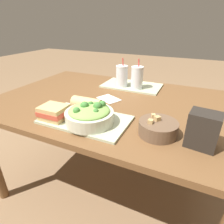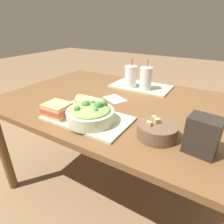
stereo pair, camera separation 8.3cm
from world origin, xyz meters
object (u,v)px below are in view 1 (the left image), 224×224
drink_cup_red (137,78)px  chip_bag (203,130)px  salad_bowl (89,114)px  napkin_folded (109,99)px  soup_bowl (158,128)px  drink_cup_dark (122,77)px  sandwich_near (54,112)px  baguette_near (87,104)px

drink_cup_red → chip_bag: 0.68m
salad_bowl → drink_cup_red: size_ratio=1.08×
chip_bag → napkin_folded: (-0.53, 0.29, -0.07)m
soup_bowl → drink_cup_dark: (-0.37, 0.51, 0.05)m
salad_bowl → sandwich_near: (-0.18, -0.03, -0.01)m
drink_cup_dark → chip_bag: 0.76m
baguette_near → napkin_folded: size_ratio=0.99×
drink_cup_dark → napkin_folded: 0.25m
chip_bag → napkin_folded: chip_bag is taller
drink_cup_red → salad_bowl: bearing=-94.5°
sandwich_near → soup_bowl: bearing=8.7°
chip_bag → napkin_folded: size_ratio=0.86×
drink_cup_dark → drink_cup_red: (0.11, -0.00, 0.00)m
soup_bowl → napkin_folded: bearing=142.9°
drink_cup_dark → chip_bag: size_ratio=1.42×
salad_bowl → chip_bag: 0.48m
sandwich_near → drink_cup_red: size_ratio=0.63×
chip_bag → salad_bowl: bearing=-167.8°
soup_bowl → napkin_folded: soup_bowl is taller
sandwich_near → baguette_near: (0.10, 0.14, 0.00)m
salad_bowl → drink_cup_red: drink_cup_red is taller
soup_bowl → baguette_near: 0.39m
soup_bowl → chip_bag: 0.17m
sandwich_near → chip_bag: 0.66m
chip_bag → baguette_near: bearing=-179.8°
drink_cup_dark → sandwich_near: bearing=-100.6°
salad_bowl → sandwich_near: salad_bowl is taller
napkin_folded → salad_bowl: bearing=-79.8°
drink_cup_dark → drink_cup_red: size_ratio=0.98×
napkin_folded → baguette_near: bearing=-95.7°
drink_cup_dark → salad_bowl: bearing=-83.0°
soup_bowl → baguette_near: size_ratio=1.01×
sandwich_near → drink_cup_red: 0.64m
baguette_near → drink_cup_red: (0.12, 0.45, 0.04)m
napkin_folded → soup_bowl: bearing=-37.1°
drink_cup_red → chip_bag: drink_cup_red is taller
salad_bowl → drink_cup_red: 0.57m
drink_cup_dark → napkin_folded: drink_cup_dark is taller
salad_bowl → chip_bag: size_ratio=1.57×
sandwich_near → drink_cup_red: (0.22, 0.60, 0.04)m
salad_bowl → drink_cup_red: (0.04, 0.56, 0.03)m
chip_bag → drink_cup_dark: bearing=143.5°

